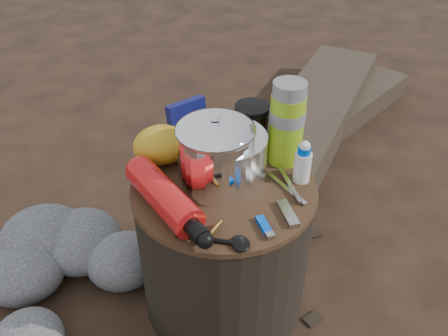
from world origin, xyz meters
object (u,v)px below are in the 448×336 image
object	(u,v)px
camping_pot	(215,153)
travel_mug	(252,128)
fuel_bottle	(164,196)
thermos	(287,123)
stump	(224,246)
log_main	(296,143)

from	to	relation	value
camping_pot	travel_mug	size ratio (longest dim) A/B	1.40
fuel_bottle	thermos	distance (m)	0.37
fuel_bottle	thermos	world-z (taller)	thermos
camping_pot	travel_mug	distance (m)	0.18
camping_pot	stump	bearing A→B (deg)	-45.56
camping_pot	fuel_bottle	xyz separation A→B (m)	(-0.14, -0.05, -0.06)
travel_mug	camping_pot	bearing A→B (deg)	-142.12
camping_pot	thermos	bearing A→B (deg)	9.55
fuel_bottle	travel_mug	size ratio (longest dim) A/B	2.35
camping_pot	fuel_bottle	distance (m)	0.16
thermos	fuel_bottle	bearing A→B (deg)	-166.50
stump	travel_mug	xyz separation A→B (m)	(0.13, 0.13, 0.28)
log_main	travel_mug	world-z (taller)	travel_mug
camping_pot	travel_mug	bearing A→B (deg)	37.88
camping_pot	fuel_bottle	world-z (taller)	camping_pot
travel_mug	fuel_bottle	bearing A→B (deg)	-150.77
log_main	travel_mug	xyz separation A→B (m)	(-0.41, -0.45, 0.42)
stump	log_main	world-z (taller)	stump
stump	travel_mug	world-z (taller)	travel_mug
thermos	camping_pot	bearing A→B (deg)	-170.45
log_main	thermos	bearing A→B (deg)	-77.83
log_main	thermos	distance (m)	0.78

